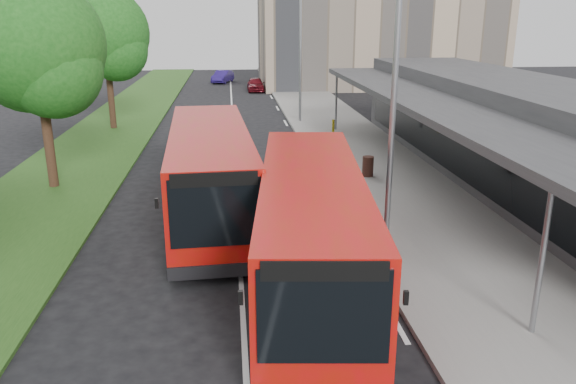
% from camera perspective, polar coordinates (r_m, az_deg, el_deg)
% --- Properties ---
extents(ground, '(120.00, 120.00, 0.00)m').
position_cam_1_polar(ground, '(14.10, -4.77, -9.41)').
color(ground, black).
rests_on(ground, ground).
extents(pavement, '(5.00, 80.00, 0.15)m').
position_cam_1_polar(pavement, '(33.76, 4.70, 6.60)').
color(pavement, gray).
rests_on(pavement, ground).
extents(grass_verge, '(5.00, 80.00, 0.10)m').
position_cam_1_polar(grass_verge, '(33.90, -17.58, 5.85)').
color(grass_verge, '#224A17').
rests_on(grass_verge, ground).
extents(lane_centre_line, '(0.12, 70.00, 0.01)m').
position_cam_1_polar(lane_centre_line, '(28.32, -5.50, 4.35)').
color(lane_centre_line, silver).
rests_on(lane_centre_line, ground).
extents(kerb_dashes, '(0.12, 56.00, 0.01)m').
position_cam_1_polar(kerb_dashes, '(32.41, 0.29, 6.08)').
color(kerb_dashes, silver).
rests_on(kerb_dashes, ground).
extents(station_building, '(7.70, 26.00, 4.00)m').
position_cam_1_polar(station_building, '(23.74, 21.91, 5.67)').
color(station_building, '#2F2F32').
rests_on(station_building, ground).
extents(tree_mid, '(4.88, 4.88, 7.85)m').
position_cam_1_polar(tree_mid, '(22.75, -24.11, 12.69)').
color(tree_mid, '#322014').
rests_on(tree_mid, ground).
extents(tree_far, '(4.96, 4.96, 7.97)m').
position_cam_1_polar(tree_far, '(34.37, -18.05, 14.54)').
color(tree_far, '#322014').
rests_on(tree_far, ground).
extents(lamp_post_near, '(1.44, 0.28, 8.00)m').
position_cam_1_polar(lamp_post_near, '(15.29, 10.48, 10.99)').
color(lamp_post_near, gray).
rests_on(lamp_post_near, pavement).
extents(lamp_post_far, '(1.44, 0.28, 8.00)m').
position_cam_1_polar(lamp_post_far, '(34.90, 1.13, 14.68)').
color(lamp_post_far, gray).
rests_on(lamp_post_far, pavement).
extents(bus_main, '(3.54, 10.16, 2.82)m').
position_cam_1_polar(bus_main, '(13.67, 2.39, -3.62)').
color(bus_main, '#B9090E').
rests_on(bus_main, ground).
extents(bus_second, '(3.17, 10.44, 2.92)m').
position_cam_1_polar(bus_second, '(18.43, -7.86, 1.96)').
color(bus_second, '#B9090E').
rests_on(bus_second, ground).
extents(litter_bin, '(0.56, 0.56, 0.81)m').
position_cam_1_polar(litter_bin, '(22.99, 8.12, 2.60)').
color(litter_bin, '#351C16').
rests_on(litter_bin, pavement).
extents(bollard, '(0.18, 0.18, 0.86)m').
position_cam_1_polar(bollard, '(30.93, 4.62, 6.56)').
color(bollard, yellow).
rests_on(bollard, pavement).
extents(car_near, '(1.45, 3.60, 1.22)m').
position_cam_1_polar(car_near, '(50.93, -3.32, 10.86)').
color(car_near, maroon).
rests_on(car_near, ground).
extents(car_far, '(2.37, 3.97, 1.24)m').
position_cam_1_polar(car_far, '(58.08, -6.65, 11.58)').
color(car_far, navy).
rests_on(car_far, ground).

